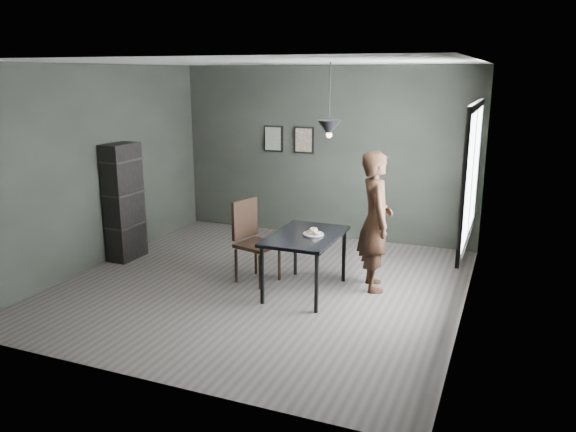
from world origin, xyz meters
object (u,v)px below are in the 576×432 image
at_px(cafe_table, 305,241).
at_px(white_plate, 313,235).
at_px(woman, 375,221).
at_px(pendant_lamp, 329,128).
at_px(wood_chair, 252,235).
at_px(shelf_unit, 124,202).

height_order(cafe_table, white_plate, white_plate).
bearing_deg(woman, pendant_lamp, 102.19).
bearing_deg(cafe_table, white_plate, 11.82).
bearing_deg(wood_chair, woman, 26.20).
height_order(cafe_table, shelf_unit, shelf_unit).
relative_size(white_plate, pendant_lamp, 0.27).
bearing_deg(shelf_unit, woman, 4.30).
bearing_deg(cafe_table, shelf_unit, 174.90).
relative_size(woman, wood_chair, 1.64).
xyz_separation_m(cafe_table, white_plate, (0.10, 0.02, 0.08)).
xyz_separation_m(woman, pendant_lamp, (-0.51, -0.37, 1.17)).
height_order(woman, wood_chair, woman).
bearing_deg(cafe_table, wood_chair, 170.07).
bearing_deg(cafe_table, pendant_lamp, 21.80).
distance_m(woman, shelf_unit, 3.68).
bearing_deg(white_plate, pendant_lamp, 27.56).
xyz_separation_m(white_plate, wood_chair, (-0.90, 0.12, -0.14)).
relative_size(cafe_table, shelf_unit, 0.70).
xyz_separation_m(cafe_table, woman, (0.76, 0.47, 0.21)).
xyz_separation_m(white_plate, woman, (0.66, 0.45, 0.13)).
height_order(cafe_table, pendant_lamp, pendant_lamp).
distance_m(woman, wood_chair, 1.61).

